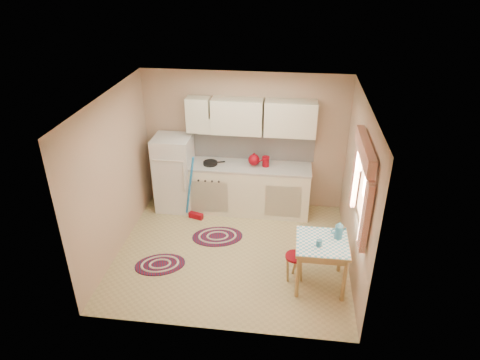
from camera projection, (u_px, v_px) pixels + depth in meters
The scene contains 14 objects.
room_shell at pixel (244, 155), 6.27m from camera, with size 3.64×3.60×2.52m.
fridge at pixel (174, 173), 7.73m from camera, with size 0.65×0.60×1.40m, color silver.
broom at pixel (194, 189), 7.42m from camera, with size 0.28×0.12×1.20m, color #207CCD, non-canonical shape.
base_cabinets at pixel (246, 189), 7.75m from camera, with size 2.25×0.60×0.88m, color #EDEACE.
countertop at pixel (247, 166), 7.54m from camera, with size 2.27×0.62×0.04m, color #AFACA6.
frying_pan at pixel (210, 163), 7.54m from camera, with size 0.25×0.25×0.05m, color black.
red_kettle at pixel (254, 160), 7.46m from camera, with size 0.22×0.20×0.22m, color maroon, non-canonical shape.
red_canister at pixel (266, 162), 7.45m from camera, with size 0.12×0.12×0.16m, color maroon.
table at pixel (320, 263), 6.02m from camera, with size 0.72×0.72×0.72m, color tan.
stool at pixel (295, 267), 6.17m from camera, with size 0.29×0.29×0.42m, color maroon.
coffee_pot at pixel (339, 230), 5.86m from camera, with size 0.14×0.12×0.27m, color teal, non-canonical shape.
mug at pixel (319, 243), 5.74m from camera, with size 0.08×0.08×0.10m, color teal.
rug_center at pixel (217, 236), 7.18m from camera, with size 0.85×0.57×0.02m, color maroon, non-canonical shape.
rug_left at pixel (160, 265), 6.54m from camera, with size 0.77×0.51×0.02m, color maroon, non-canonical shape.
Camera 1 is at (0.82, -5.43, 4.21)m, focal length 32.00 mm.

